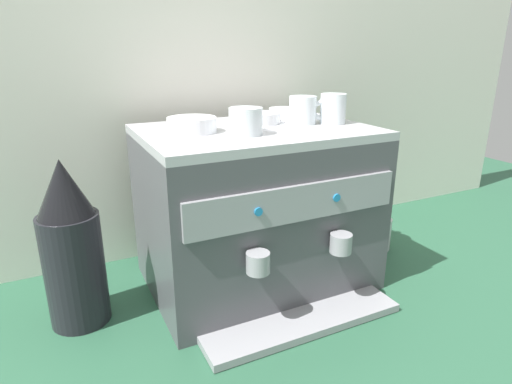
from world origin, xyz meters
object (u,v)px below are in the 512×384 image
espresso_machine (257,208)px  ceramic_cup_2 (333,109)px  ceramic_cup_0 (246,121)px  ceramic_bowl_1 (192,125)px  ceramic_bowl_0 (260,118)px  ceramic_cup_1 (304,110)px  milk_pitcher (375,233)px  ceramic_bowl_2 (284,113)px  coffee_grinder (72,247)px

espresso_machine → ceramic_cup_2: ceramic_cup_2 is taller
ceramic_cup_0 → ceramic_bowl_1: ceramic_cup_0 is taller
ceramic_bowl_1 → ceramic_bowl_0: bearing=11.7°
ceramic_cup_0 → ceramic_cup_1: ceramic_cup_1 is taller
ceramic_cup_1 → ceramic_cup_2: (0.08, -0.03, 0.00)m
milk_pitcher → ceramic_bowl_0: bearing=172.4°
espresso_machine → ceramic_bowl_2: bearing=37.3°
espresso_machine → ceramic_cup_0: bearing=-132.3°
espresso_machine → coffee_grinder: bearing=178.5°
ceramic_bowl_1 → ceramic_cup_1: bearing=-3.4°
coffee_grinder → ceramic_cup_1: bearing=-1.1°
ceramic_bowl_0 → coffee_grinder: bearing=-174.4°
espresso_machine → ceramic_cup_2: bearing=-6.2°
ceramic_bowl_1 → ceramic_cup_2: bearing=-6.4°
ceramic_cup_1 → ceramic_bowl_0: 0.13m
espresso_machine → ceramic_cup_1: size_ratio=5.45×
coffee_grinder → milk_pitcher: size_ratio=3.87×
coffee_grinder → ceramic_cup_2: bearing=-3.0°
ceramic_cup_0 → ceramic_cup_2: bearing=8.5°
ceramic_cup_2 → coffee_grinder: ceramic_cup_2 is taller
ceramic_cup_0 → ceramic_cup_2: ceramic_cup_2 is taller
ceramic_bowl_0 → coffee_grinder: 0.61m
ceramic_cup_2 → ceramic_cup_0: bearing=-171.5°
espresso_machine → ceramic_bowl_1: size_ratio=4.86×
ceramic_cup_2 → ceramic_bowl_0: bearing=154.1°
ceramic_bowl_0 → ceramic_cup_1: bearing=-30.9°
ceramic_bowl_1 → milk_pitcher: size_ratio=1.15×
ceramic_cup_1 → ceramic_bowl_2: (-0.00, 0.11, -0.02)m
ceramic_cup_1 → coffee_grinder: 0.71m
milk_pitcher → ceramic_bowl_2: bearing=161.4°
ceramic_cup_0 → coffee_grinder: (-0.43, 0.08, -0.29)m
ceramic_cup_1 → milk_pitcher: (0.31, 0.01, -0.44)m
ceramic_bowl_0 → ceramic_bowl_2: size_ratio=1.21×
ceramic_bowl_1 → coffee_grinder: 0.42m
ceramic_bowl_2 → coffee_grinder: 0.71m
ceramic_bowl_1 → ceramic_bowl_2: 0.34m
ceramic_cup_2 → ceramic_bowl_0: 0.21m
ceramic_bowl_0 → ceramic_bowl_2: bearing=24.7°
ceramic_cup_0 → ceramic_bowl_0: bearing=51.7°
ceramic_bowl_0 → ceramic_bowl_1: bearing=-168.3°
ceramic_bowl_0 → milk_pitcher: (0.42, -0.06, -0.42)m
ceramic_cup_2 → ceramic_bowl_2: bearing=119.7°
espresso_machine → ceramic_bowl_0: size_ratio=5.42×
ceramic_cup_1 → milk_pitcher: size_ratio=1.03×
espresso_machine → ceramic_bowl_0: bearing=56.4°
ceramic_cup_0 → ceramic_bowl_2: ceramic_cup_0 is taller
ceramic_cup_1 → ceramic_bowl_2: ceramic_cup_1 is taller
coffee_grinder → ceramic_cup_0: bearing=-10.7°
ceramic_bowl_0 → ceramic_bowl_1: ceramic_bowl_1 is taller
ceramic_cup_0 → ceramic_bowl_1: bearing=141.4°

